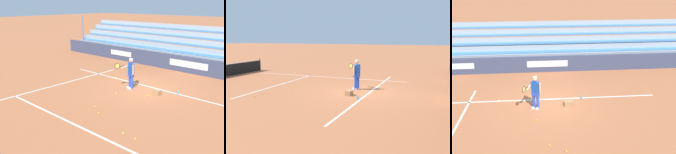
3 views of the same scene
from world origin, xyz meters
The scene contains 14 objects.
ground_plane centered at (0.00, 0.00, 0.00)m, with size 160.00×160.00×0.00m, color #B7663D.
court_baseline_white centered at (0.00, -0.50, 0.00)m, with size 12.00×0.10×0.01m, color white.
court_sideline_white centered at (4.11, 4.00, 0.00)m, with size 0.10×12.00×0.01m, color white.
court_service_line_white centered at (0.00, 5.50, 0.00)m, with size 8.22×0.10×0.01m, color white.
tennis_player centered at (0.57, 0.47, 0.89)m, with size 0.87×0.90×1.71m.
ball_box_cardboard centered at (-1.13, 0.33, 0.13)m, with size 0.40×0.30×0.26m, color #A87F51.
tennis_ball_stray_back centered at (0.50, 1.71, 0.03)m, with size 0.07×0.07×0.07m, color #CCE533.
tennis_ball_far_right centered at (-0.63, 4.12, 0.03)m, with size 0.07×0.07×0.07m, color #CCE533.
tennis_ball_near_player centered at (-0.90, 0.83, 0.03)m, with size 0.07×0.07×0.07m, color #CCE533.
tennis_ball_on_baseline centered at (-2.60, 4.79, 0.03)m, with size 0.07×0.07×0.07m, color #CCE533.
tennis_ball_by_box centered at (2.55, -0.54, 0.03)m, with size 0.07×0.07×0.07m, color #CCE533.
tennis_ball_midcourt centered at (0.00, 3.68, 0.03)m, with size 0.07×0.07×0.07m, color #CCE533.
tennis_ball_far_left centered at (-3.18, 4.80, 0.03)m, with size 0.07×0.07×0.07m, color #CCE533.
water_bottle centered at (-1.93, -0.40, 0.11)m, with size 0.07×0.07×0.22m, color #33B2E5.
Camera 2 is at (-13.85, -4.14, 3.09)m, focal length 42.00 mm.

